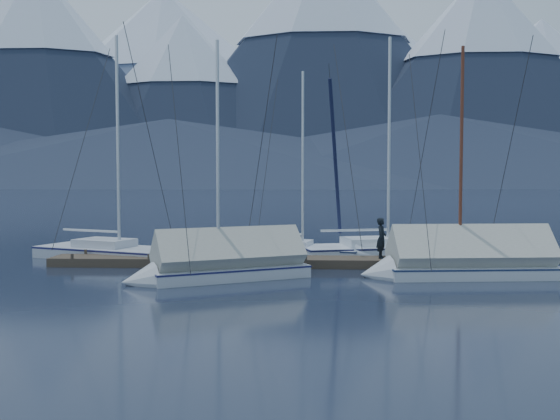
% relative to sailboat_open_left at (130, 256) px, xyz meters
% --- Properties ---
extents(ground, '(1000.00, 1000.00, 0.00)m').
position_rel_sailboat_open_left_xyz_m(ground, '(6.39, -3.47, -0.18)').
color(ground, black).
rests_on(ground, ground).
extents(mountain_range, '(877.00, 584.00, 150.50)m').
position_rel_sailboat_open_left_xyz_m(mountain_range, '(10.52, 366.98, 58.47)').
color(mountain_range, '#475675').
rests_on(mountain_range, ground).
extents(dock, '(18.00, 1.50, 0.54)m').
position_rel_sailboat_open_left_xyz_m(dock, '(6.39, -1.47, -0.07)').
color(dock, '#382D23').
rests_on(dock, ground).
extents(mooring_posts, '(15.12, 1.52, 0.35)m').
position_rel_sailboat_open_left_xyz_m(mooring_posts, '(5.89, -1.47, 0.17)').
color(mooring_posts, '#382D23').
rests_on(mooring_posts, ground).
extents(sailboat_open_left, '(8.08, 4.83, 10.33)m').
position_rel_sailboat_open_left_xyz_m(sailboat_open_left, '(0.00, 0.00, 0.00)').
color(sailboat_open_left, '#B9BCC6').
rests_on(sailboat_open_left, ground).
extents(sailboat_open_mid, '(6.94, 3.45, 8.84)m').
position_rel_sailboat_open_left_xyz_m(sailboat_open_mid, '(7.72, 1.15, -0.03)').
color(sailboat_open_mid, silver).
rests_on(sailboat_open_mid, ground).
extents(sailboat_open_right, '(8.26, 4.24, 10.51)m').
position_rel_sailboat_open_left_xyz_m(sailboat_open_right, '(11.56, 1.83, 0.00)').
color(sailboat_open_right, silver).
rests_on(sailboat_open_right, ground).
extents(sailboat_covered_near, '(6.98, 2.99, 8.84)m').
position_rel_sailboat_open_left_xyz_m(sailboat_covered_near, '(12.62, -3.75, 0.26)').
color(sailboat_covered_near, silver).
rests_on(sailboat_covered_near, ground).
extents(sailboat_covered_far, '(6.48, 4.49, 8.84)m').
position_rel_sailboat_open_left_xyz_m(sailboat_covered_far, '(4.32, -4.66, 0.25)').
color(sailboat_covered_far, silver).
rests_on(sailboat_covered_far, ground).
extents(person, '(0.50, 0.65, 1.57)m').
position_rel_sailboat_open_left_xyz_m(person, '(10.33, -1.52, 0.94)').
color(person, black).
rests_on(person, dock).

